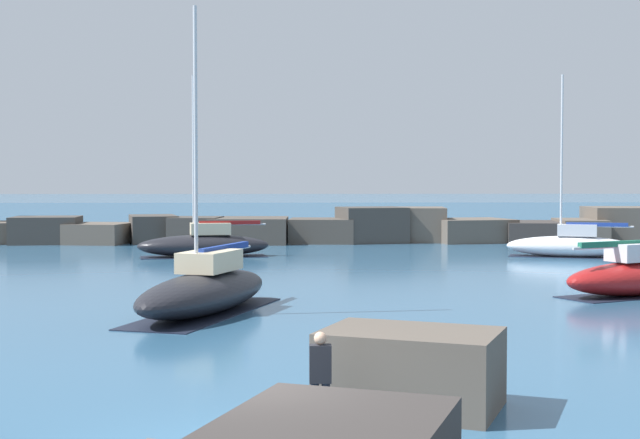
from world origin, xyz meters
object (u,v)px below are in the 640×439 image
at_px(sailboat_moored_0, 204,244).
at_px(sailboat_moored_4, 205,290).
at_px(sailboat_moored_2, 571,245).
at_px(person_on_rocks, 320,376).

distance_m(sailboat_moored_0, sailboat_moored_4, 21.08).
xyz_separation_m(sailboat_moored_2, sailboat_moored_4, (-18.03, -20.04, 0.04)).
bearing_deg(sailboat_moored_0, sailboat_moored_4, -84.70).
relative_size(sailboat_moored_2, person_on_rocks, 6.08).
relative_size(sailboat_moored_2, sailboat_moored_4, 1.06).
xyz_separation_m(sailboat_moored_0, sailboat_moored_2, (19.98, -0.95, -0.02)).
bearing_deg(sailboat_moored_0, person_on_rocks, -81.64).
bearing_deg(person_on_rocks, sailboat_moored_0, 98.36).
bearing_deg(sailboat_moored_0, sailboat_moored_2, -2.73).
height_order(sailboat_moored_0, person_on_rocks, sailboat_moored_0).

